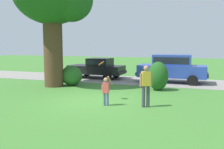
{
  "coord_description": "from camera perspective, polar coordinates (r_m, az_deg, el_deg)",
  "views": [
    {
      "loc": [
        4.67,
        -10.57,
        2.61
      ],
      "look_at": [
        0.44,
        1.38,
        1.1
      ],
      "focal_mm": 40.69,
      "sensor_mm": 36.0,
      "label": 1
    }
  ],
  "objects": [
    {
      "name": "ground_plane",
      "position": [
        11.85,
        -4.24,
        -5.95
      ],
      "size": [
        80.0,
        80.0,
        0.0
      ],
      "primitive_type": "plane",
      "color": "#3D752D"
    },
    {
      "name": "driveway_strip",
      "position": [
        18.5,
        4.69,
        -1.31
      ],
      "size": [
        28.0,
        4.4,
        0.02
      ],
      "primitive_type": "cube",
      "color": "gray",
      "rests_on": "ground"
    },
    {
      "name": "shrub_near_tree",
      "position": [
        16.39,
        -9.08,
        -0.23
      ],
      "size": [
        1.39,
        1.24,
        1.26
      ],
      "color": "#286023",
      "rests_on": "ground"
    },
    {
      "name": "shrub_centre_left",
      "position": [
        14.64,
        10.29,
        -0.35
      ],
      "size": [
        1.16,
        1.0,
        1.64
      ],
      "color": "#1E511C",
      "rests_on": "ground"
    },
    {
      "name": "parked_sedan",
      "position": [
        19.59,
        -3.3,
        1.61
      ],
      "size": [
        4.45,
        2.2,
        1.56
      ],
      "color": "black",
      "rests_on": "ground"
    },
    {
      "name": "parked_suv",
      "position": [
        17.74,
        13.32,
        1.65
      ],
      "size": [
        4.71,
        2.11,
        1.92
      ],
      "color": "#28429E",
      "rests_on": "ground"
    },
    {
      "name": "child_thrower",
      "position": [
        10.82,
        -1.36,
        -3.29
      ],
      "size": [
        0.45,
        0.28,
        1.29
      ],
      "color": "#4C608C",
      "rests_on": "ground"
    },
    {
      "name": "frisbee",
      "position": [
        11.75,
        -2.44,
        2.55
      ],
      "size": [
        0.26,
        0.28,
        0.19
      ],
      "color": "orange"
    },
    {
      "name": "adult_onlooker",
      "position": [
        10.6,
        7.64,
        -2.11
      ],
      "size": [
        0.48,
        0.36,
        1.74
      ],
      "color": "#3F3F4C",
      "rests_on": "ground"
    }
  ]
}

